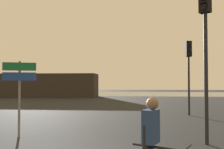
% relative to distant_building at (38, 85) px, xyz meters
% --- Properties ---
extents(water_strip, '(80.00, 16.00, 0.01)m').
position_rel_distant_building_xyz_m(water_strip, '(11.16, 10.00, -1.50)').
color(water_strip, slate).
rests_on(water_strip, ground).
extents(distant_building, '(15.42, 4.00, 3.01)m').
position_rel_distant_building_xyz_m(distant_building, '(0.00, 0.00, 0.00)').
color(distant_building, '#2D2823').
rests_on(distant_building, ground).
extents(traffic_light_near_right, '(0.41, 0.42, 4.89)m').
position_rel_distant_building_xyz_m(traffic_light_near_right, '(14.76, -24.15, 1.87)').
color(traffic_light_near_right, black).
rests_on(traffic_light_near_right, ground).
extents(traffic_light_far_right, '(0.36, 0.38, 4.25)m').
position_rel_distant_building_xyz_m(traffic_light_far_right, '(15.71, -17.33, 1.46)').
color(traffic_light_far_right, black).
rests_on(traffic_light_far_right, ground).
extents(direction_sign_post, '(1.05, 0.39, 2.60)m').
position_rel_distant_building_xyz_m(direction_sign_post, '(8.65, -23.65, 0.29)').
color(direction_sign_post, slate).
rests_on(direction_sign_post, ground).
extents(cyclist, '(1.55, 0.82, 1.62)m').
position_rel_distant_building_xyz_m(cyclist, '(12.89, -27.85, -0.69)').
color(cyclist, black).
rests_on(cyclist, ground).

